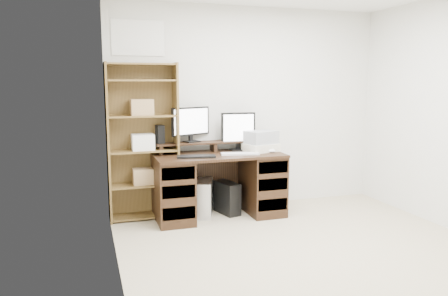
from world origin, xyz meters
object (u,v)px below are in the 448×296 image
monitor_wide (191,123)px  monitor_small (238,130)px  desk (219,184)px  bookshelf (143,140)px  printer (261,147)px  tower_black (227,198)px  tower_silver (204,198)px

monitor_wide → monitor_small: monitor_wide is taller
desk → bookshelf: 1.02m
printer → tower_black: 0.74m
monitor_small → bookshelf: bookshelf is taller
desk → tower_black: desk is taller
desk → monitor_wide: (-0.27, 0.24, 0.71)m
monitor_wide → printer: 0.90m
monitor_small → bookshelf: size_ratio=0.26×
monitor_wide → tower_black: bearing=-45.8°
printer → tower_silver: (-0.71, 0.06, -0.59)m
monitor_wide → bookshelf: (-0.58, -0.03, -0.18)m
printer → tower_black: size_ratio=0.92×
tower_silver → monitor_wide: bearing=144.2°
monitor_wide → bookshelf: size_ratio=0.28×
tower_silver → desk: bearing=-6.1°
tower_silver → monitor_small: bearing=31.9°
monitor_wide → tower_silver: monitor_wide is taller
monitor_small → tower_silver: monitor_small is taller
bookshelf → printer: bearing=-7.9°
bookshelf → tower_black: bearing=-8.5°
desk → tower_silver: desk is taller
tower_black → desk: bearing=-166.1°
monitor_wide → bookshelf: 0.61m
tower_silver → bookshelf: 1.00m
tower_black → printer: bearing=-20.6°
desk → tower_silver: bearing=154.5°
desk → tower_black: size_ratio=3.63×
monitor_small → tower_black: bearing=-144.8°
monitor_small → desk: bearing=-146.3°
printer → tower_silver: bearing=160.3°
desk → monitor_small: size_ratio=3.23×
printer → bookshelf: (-1.40, 0.19, 0.12)m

